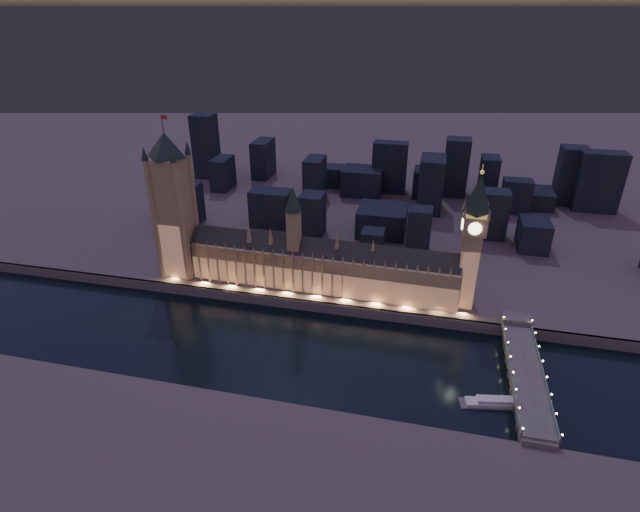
% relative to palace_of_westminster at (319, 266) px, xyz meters
% --- Properties ---
extents(ground_plane, '(2000.00, 2000.00, 0.00)m').
position_rel_palace_of_westminster_xyz_m(ground_plane, '(-2.97, -61.74, -26.37)').
color(ground_plane, black).
rests_on(ground_plane, ground).
extents(north_bank, '(2000.00, 960.00, 8.00)m').
position_rel_palace_of_westminster_xyz_m(north_bank, '(-2.97, 458.26, -22.37)').
color(north_bank, '#4E4143').
rests_on(north_bank, ground).
extents(embankment_wall, '(2000.00, 2.50, 8.00)m').
position_rel_palace_of_westminster_xyz_m(embankment_wall, '(-2.97, -20.74, -22.37)').
color(embankment_wall, '#4D494B').
rests_on(embankment_wall, ground).
extents(palace_of_westminster, '(202.00, 26.68, 78.00)m').
position_rel_palace_of_westminster_xyz_m(palace_of_westminster, '(0.00, 0.00, 0.00)').
color(palace_of_westminster, '#9C7E51').
rests_on(palace_of_westminster, north_bank).
extents(victoria_tower, '(31.68, 31.68, 123.12)m').
position_rel_palace_of_westminster_xyz_m(victoria_tower, '(-112.97, 0.18, 42.76)').
color(victoria_tower, '#9C7E51').
rests_on(victoria_tower, north_bank).
extents(elizabeth_tower, '(18.00, 18.00, 102.20)m').
position_rel_palace_of_westminster_xyz_m(elizabeth_tower, '(105.03, 0.18, 38.46)').
color(elizabeth_tower, '#9C7E51').
rests_on(elizabeth_tower, north_bank).
extents(westminster_bridge, '(18.71, 113.00, 15.90)m').
position_rel_palace_of_westminster_xyz_m(westminster_bridge, '(139.08, -65.19, -20.38)').
color(westminster_bridge, '#4D494B').
rests_on(westminster_bridge, ground).
extents(river_boat, '(39.42, 15.65, 4.50)m').
position_rel_palace_of_westminster_xyz_m(river_boat, '(121.49, -90.76, -24.81)').
color(river_boat, '#4D494B').
rests_on(river_boat, ground).
extents(city_backdrop, '(482.91, 215.63, 76.17)m').
position_rel_palace_of_westminster_xyz_m(city_backdrop, '(32.39, 185.30, 3.91)').
color(city_backdrop, black).
rests_on(city_backdrop, north_bank).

